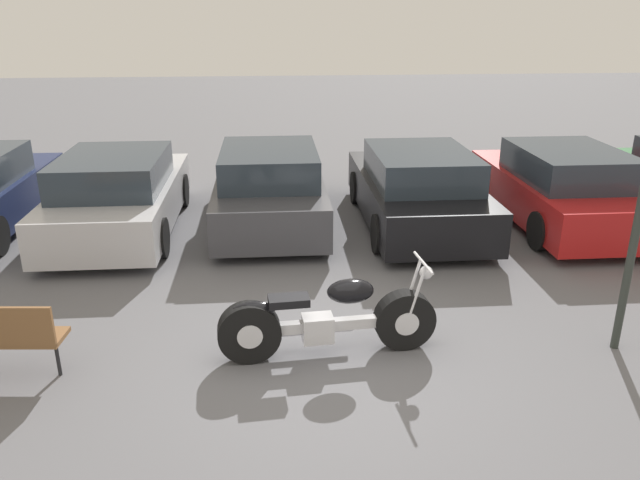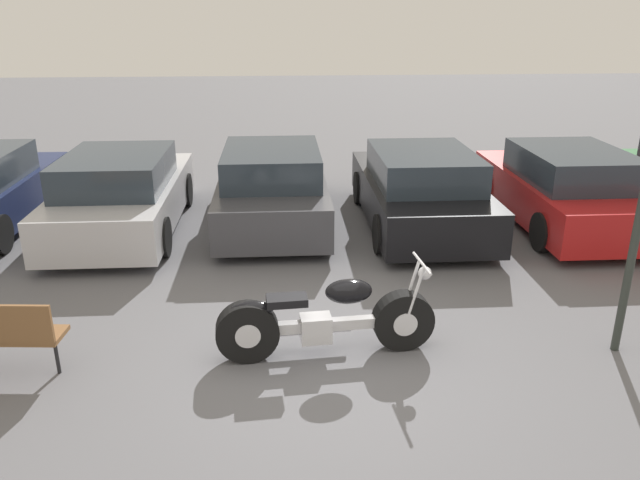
{
  "view_description": "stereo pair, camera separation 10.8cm",
  "coord_description": "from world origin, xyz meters",
  "views": [
    {
      "loc": [
        -0.61,
        -5.8,
        3.67
      ],
      "look_at": [
        -0.01,
        1.66,
        0.85
      ],
      "focal_mm": 35.0,
      "sensor_mm": 36.0,
      "label": 1
    },
    {
      "loc": [
        -0.5,
        -5.8,
        3.67
      ],
      "look_at": [
        -0.01,
        1.66,
        0.85
      ],
      "focal_mm": 35.0,
      "sensor_mm": 36.0,
      "label": 2
    }
  ],
  "objects": [
    {
      "name": "ground_plane",
      "position": [
        0.0,
        0.0,
        0.0
      ],
      "size": [
        60.0,
        60.0,
        0.0
      ],
      "primitive_type": "plane",
      "color": "slate"
    },
    {
      "name": "parked_car_red",
      "position": [
        4.49,
        4.46,
        0.65
      ],
      "size": [
        1.93,
        4.29,
        1.38
      ],
      "color": "red",
      "rests_on": "ground_plane"
    },
    {
      "name": "motorcycle",
      "position": [
        -0.05,
        0.3,
        0.42
      ],
      "size": [
        2.44,
        0.62,
        1.05
      ],
      "color": "black",
      "rests_on": "ground_plane"
    },
    {
      "name": "parked_car_silver",
      "position": [
        -3.21,
        4.63,
        0.65
      ],
      "size": [
        1.93,
        4.29,
        1.38
      ],
      "color": "#BCBCC1",
      "rests_on": "ground_plane"
    },
    {
      "name": "parked_car_dark_grey",
      "position": [
        -0.64,
        4.92,
        0.65
      ],
      "size": [
        1.93,
        4.29,
        1.38
      ],
      "color": "#3D3D42",
      "rests_on": "ground_plane"
    },
    {
      "name": "parked_car_black",
      "position": [
        1.93,
        4.54,
        0.65
      ],
      "size": [
        1.93,
        4.29,
        1.38
      ],
      "color": "black",
      "rests_on": "ground_plane"
    }
  ]
}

